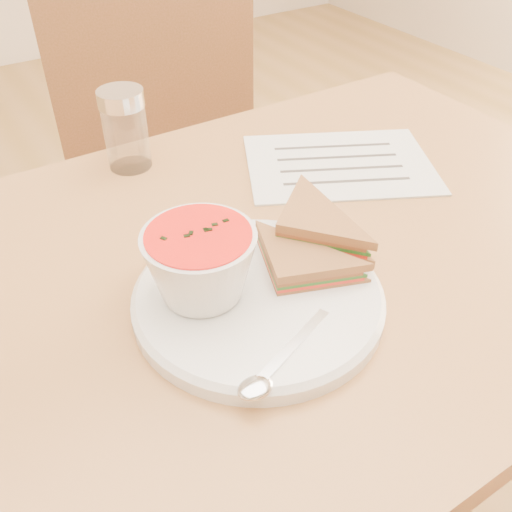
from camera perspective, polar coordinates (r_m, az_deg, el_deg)
dining_table at (r=0.99m, az=2.59°, el=-16.04°), size 1.00×0.70×0.75m
chair_far at (r=1.22m, az=-7.13°, el=3.57°), size 0.52×0.52×0.97m
plate at (r=0.62m, az=0.22°, el=-4.33°), size 0.30×0.30×0.02m
soup_bowl at (r=0.59m, az=-5.55°, el=-1.12°), size 0.14×0.14×0.08m
sandwich_half_a at (r=0.59m, az=2.14°, el=-3.38°), size 0.13×0.13×0.03m
sandwich_half_b at (r=0.64m, az=1.93°, el=1.90°), size 0.16×0.16×0.04m
spoon at (r=0.55m, az=3.17°, el=-9.58°), size 0.18×0.10×0.01m
paper_menu at (r=0.88m, az=8.33°, el=9.10°), size 0.34×0.30×0.00m
condiment_shaker at (r=0.86m, az=-12.92°, el=12.22°), size 0.07×0.07×0.12m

